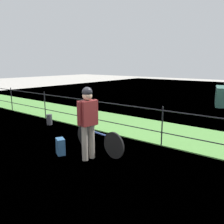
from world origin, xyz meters
name	(u,v)px	position (x,y,z in m)	size (l,w,h in m)	color
ground_plane	(76,156)	(0.00, 0.00, 0.00)	(60.00, 60.00, 0.00)	#B2ADA3
grass_strip	(143,128)	(0.00, 3.12, 0.01)	(27.00, 2.40, 0.03)	#569342
harbor_water	(214,100)	(0.00, 11.27, 0.00)	(30.00, 30.00, 0.00)	#426684
iron_fence	(123,116)	(0.00, 1.93, 0.64)	(18.04, 0.04, 1.08)	black
bicycle_main	(98,139)	(0.26, 0.54, 0.34)	(1.69, 0.28, 0.64)	black
wooden_crate	(88,119)	(-0.13, 0.59, 0.78)	(0.38, 0.28, 0.29)	brown
terrier_dog	(88,111)	(-0.11, 0.59, 1.01)	(0.32, 0.17, 0.18)	#4C3D2D
cyclist_person	(88,117)	(0.37, 0.07, 1.00)	(0.31, 0.54, 1.68)	gray
backpack_on_paving	(60,146)	(-0.36, -0.15, 0.20)	(0.28, 0.18, 0.40)	#28517A
mooring_bollard	(49,120)	(-2.93, 1.43, 0.19)	(0.20, 0.20, 0.38)	#38383D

